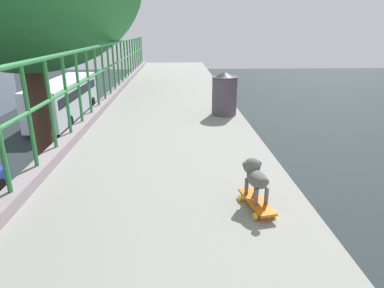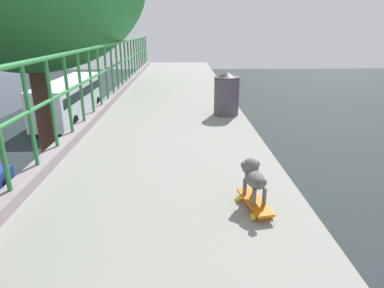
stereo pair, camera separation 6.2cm
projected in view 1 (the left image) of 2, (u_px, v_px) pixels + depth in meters
name	position (u px, v px, depth m)	size (l,w,h in m)	color
car_red_taxi_fifth	(22.00, 225.00, 11.18)	(1.89, 3.89, 1.54)	red
car_silver_seventh	(80.00, 155.00, 17.17)	(1.85, 4.49, 1.53)	#B1B4BF
city_bus	(65.00, 97.00, 26.63)	(2.65, 11.09, 3.05)	white
toy_skateboard	(256.00, 202.00, 2.94)	(0.27, 0.53, 0.08)	#E86109
small_dog	(255.00, 175.00, 2.94)	(0.22, 0.41, 0.34)	#615F5E
litter_bin	(224.00, 93.00, 6.10)	(0.47, 0.47, 0.78)	#514554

